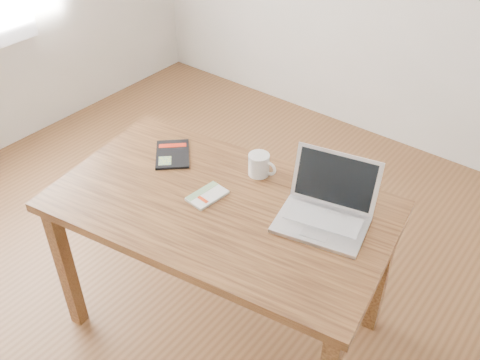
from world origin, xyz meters
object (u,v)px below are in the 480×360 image
Objects in this scene: desk at (221,219)px; coffee_mug at (259,164)px; white_guidebook at (207,196)px; black_guidebook at (172,154)px; laptop at (326,208)px.

coffee_mug is at bearing 79.26° from desk.
white_guidebook is at bearing -110.18° from coffee_mug.
desk is 5.62× the size of black_guidebook.
white_guidebook is at bearing -65.04° from black_guidebook.
desk is at bearing 12.63° from white_guidebook.
coffee_mug is (0.01, 0.25, 0.14)m from desk.
desk is 0.44m from laptop.
black_guidebook is at bearing 153.48° from desk.
laptop is 3.01× the size of coffee_mug.
white_guidebook reaches higher than desk.
black_guidebook is (-0.32, 0.13, -0.00)m from white_guidebook.
coffee_mug is (-0.37, 0.07, 0.00)m from laptop.
white_guidebook is 0.27m from coffee_mug.
black_guidebook is at bearing 171.42° from laptop.
white_guidebook is (-0.07, -0.01, 0.10)m from desk.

